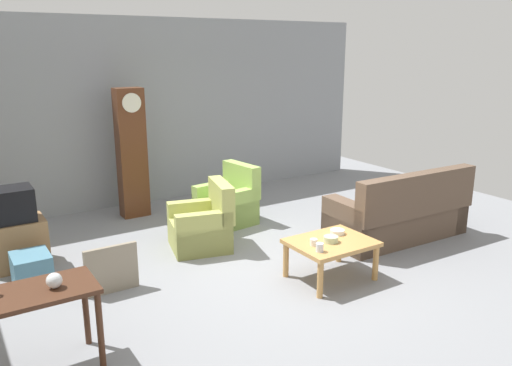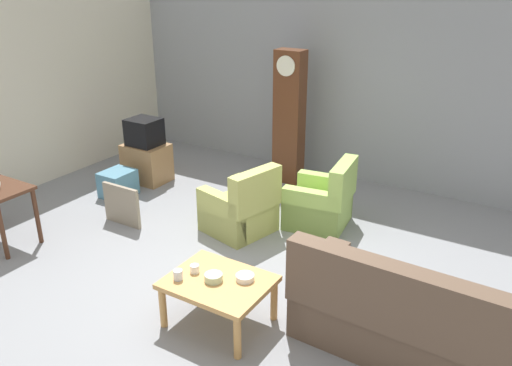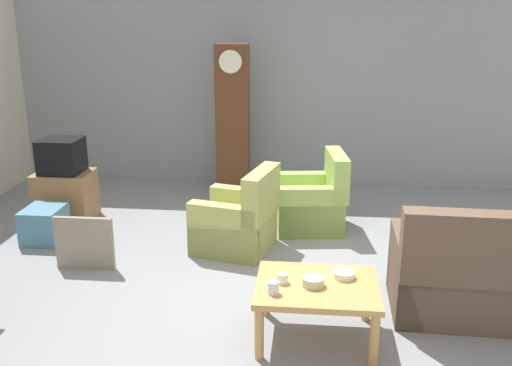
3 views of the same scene
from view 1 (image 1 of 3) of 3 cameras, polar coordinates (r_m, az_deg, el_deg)
name	(u,v)px [view 1 (image 1 of 3)]	position (r m, az deg, el deg)	size (l,w,h in m)	color
ground_plane	(276,264)	(6.68, 2.29, -8.95)	(10.40, 10.40, 0.00)	gray
garage_door_wall	(162,111)	(9.36, -10.37, 7.90)	(8.40, 0.16, 3.20)	gray
couch_floral	(400,215)	(7.68, 15.72, -3.49)	(2.13, 0.95, 1.04)	brown
armchair_olive_near	(203,227)	(7.12, -5.93, -4.85)	(0.95, 0.93, 0.92)	tan
armchair_olive_far	(228,204)	(8.08, -3.12, -2.37)	(0.88, 0.85, 0.92)	#9DC35C
coffee_table_wood	(331,246)	(6.19, 8.35, -6.97)	(0.96, 0.76, 0.48)	tan
console_table_dark	(15,308)	(4.70, -25.27, -12.44)	(1.30, 0.56, 0.76)	#472819
grandfather_clock	(132,153)	(8.48, -13.67, 3.25)	(0.44, 0.30, 2.09)	#562D19
tv_stand_cabinet	(18,243)	(7.16, -25.00, -6.11)	(0.68, 0.52, 0.61)	#997047
tv_crt	(13,204)	(7.00, -25.45, -2.17)	(0.48, 0.44, 0.42)	black
framed_picture_leaning	(112,269)	(6.07, -15.76, -9.23)	(0.60, 0.05, 0.55)	gray
storage_box_blue	(32,270)	(6.56, -23.66, -8.87)	(0.41, 0.48, 0.39)	teal
glass_dome_cloche	(54,281)	(4.63, -21.53, -10.06)	(0.13, 0.13, 0.13)	silver
cup_white_porcelain	(314,242)	(5.99, 6.43, -6.56)	(0.09, 0.09, 0.08)	white
cup_blue_rimmed	(320,247)	(5.82, 7.10, -7.13)	(0.09, 0.09, 0.10)	silver
bowl_white_stacked	(337,232)	(6.39, 9.04, -5.38)	(0.17, 0.17, 0.05)	white
bowl_shallow_green	(331,239)	(6.12, 8.33, -6.20)	(0.17, 0.17, 0.07)	#B2C69E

